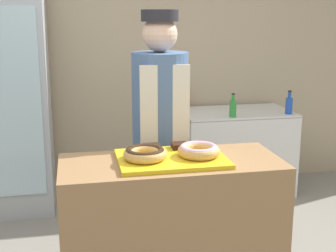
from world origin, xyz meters
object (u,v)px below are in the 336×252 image
baker_person (160,135)px  bottle_green (233,108)px  donut_chocolate_glaze (145,153)px  brownie_back_right (180,146)px  bottle_blue (289,105)px  serving_tray (171,159)px  chest_freezer (235,151)px  beverage_fridge (17,103)px  bottle_orange (186,99)px  donut_light_glaze (199,150)px  brownie_back_left (152,147)px

baker_person → bottle_green: (0.85, 0.94, -0.03)m
donut_chocolate_glaze → baker_person: bearing=71.3°
donut_chocolate_glaze → brownie_back_right: bearing=36.3°
baker_person → bottle_blue: baker_person is taller
serving_tray → chest_freezer: serving_tray is taller
beverage_fridge → chest_freezer: bearing=0.2°
bottle_green → bottle_orange: size_ratio=0.93×
brownie_back_right → bottle_orange: bearing=75.3°
brownie_back_right → bottle_green: bearing=59.0°
donut_chocolate_glaze → bottle_green: bottle_green is taller
donut_light_glaze → chest_freezer: 2.05m
brownie_back_left → bottle_blue: bearing=41.7°
baker_person → chest_freezer: size_ratio=1.66×
beverage_fridge → bottle_blue: 2.49m
brownie_back_right → baker_person: bearing=96.5°
chest_freezer → bottle_blue: bearing=-26.5°
donut_chocolate_glaze → donut_light_glaze: bearing=0.0°
bottle_green → chest_freezer: bearing=63.3°
serving_tray → brownie_back_left: brownie_back_left is taller
donut_light_glaze → brownie_back_right: bearing=111.7°
donut_chocolate_glaze → brownie_back_left: donut_chocolate_glaze is taller
beverage_fridge → chest_freezer: (2.04, 0.01, -0.57)m
donut_light_glaze → bottle_blue: bottle_blue is taller
brownie_back_left → bottle_green: 1.66m
bottle_green → baker_person: bearing=-132.0°
serving_tray → beverage_fridge: (-1.02, 1.75, 0.04)m
baker_person → bottle_blue: bearing=34.6°
brownie_back_left → bottle_green: size_ratio=0.43×
brownie_back_left → baker_person: size_ratio=0.05×
brownie_back_left → bottle_orange: 1.96m
brownie_back_left → chest_freezer: brownie_back_left is taller
chest_freezer → bottle_green: bearing=-116.7°
serving_tray → beverage_fridge: 2.02m
bottle_orange → baker_person: bearing=-110.1°
donut_light_glaze → beverage_fridge: size_ratio=0.12×
donut_chocolate_glaze → chest_freezer: (1.17, 1.77, -0.58)m
brownie_back_right → serving_tray: bearing=-118.0°
chest_freezer → beverage_fridge: bearing=-179.8°
beverage_fridge → bottle_blue: bearing=-4.9°
serving_tray → donut_chocolate_glaze: size_ratio=2.52×
beverage_fridge → chest_freezer: 2.12m
chest_freezer → bottle_blue: 0.70m
bottle_blue → chest_freezer: bearing=153.5°
baker_person → bottle_blue: size_ratio=8.00×
donut_light_glaze → chest_freezer: size_ratio=0.23×
bottle_green → bottle_blue: 0.57m
donut_chocolate_glaze → bottle_blue: bearing=43.9°
brownie_back_right → donut_light_glaze: bearing=-68.3°
brownie_back_right → chest_freezer: (0.93, 1.59, -0.56)m
brownie_back_left → bottle_orange: (0.66, 1.85, -0.06)m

